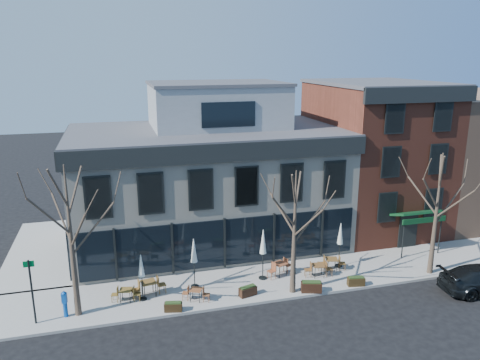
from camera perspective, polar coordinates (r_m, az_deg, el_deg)
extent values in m
plane|color=black|center=(29.81, -1.90, -10.97)|extent=(120.00, 120.00, 0.00)
cube|color=gray|center=(28.81, 5.57, -11.84)|extent=(33.50, 4.70, 0.15)
cube|color=gray|center=(34.97, -22.79, -8.01)|extent=(4.50, 12.00, 0.15)
cube|color=beige|center=(32.95, -4.00, -0.97)|extent=(18.00, 10.00, 8.00)
cube|color=#47474C|center=(32.07, -4.13, 6.00)|extent=(18.30, 10.30, 0.30)
cube|color=black|center=(27.24, -1.97, 3.35)|extent=(18.30, 0.25, 1.10)
cube|color=black|center=(31.69, -20.54, 4.05)|extent=(0.25, 10.30, 1.10)
cube|color=black|center=(28.97, -1.90, -7.64)|extent=(17.20, 0.12, 3.00)
cube|color=black|center=(32.20, -19.65, -6.17)|extent=(0.12, 7.50, 3.00)
cube|color=gray|center=(33.04, -2.81, 9.00)|extent=(9.00, 6.50, 3.00)
cube|color=brown|center=(37.29, 15.94, 2.75)|extent=(8.00, 10.00, 11.00)
cube|color=#47474C|center=(36.57, 16.58, 11.27)|extent=(8.20, 10.20, 0.25)
cube|color=black|center=(32.37, 21.31, 9.66)|extent=(8.20, 0.25, 1.00)
cube|color=#0B3317|center=(33.28, 20.79, -3.77)|extent=(3.20, 1.66, 0.67)
cube|color=black|center=(34.42, 19.76, -5.97)|extent=(1.40, 0.10, 2.50)
cube|color=#8C664C|center=(44.11, 26.43, 2.92)|extent=(12.00, 12.00, 10.00)
cone|color=#382B21|center=(24.67, -19.85, -7.20)|extent=(0.34, 0.34, 7.92)
cylinder|color=#382B21|center=(24.56, -17.45, -5.65)|extent=(2.23, 0.50, 2.48)
cylinder|color=#382B21|center=(25.27, -20.94, -4.27)|extent=(1.03, 2.05, 2.14)
cylinder|color=#382B21|center=(23.95, -22.24, -4.15)|extent=(1.80, 0.75, 2.21)
cylinder|color=#382B21|center=(23.40, -19.12, -5.86)|extent=(1.03, 2.04, 2.28)
cone|color=#382B21|center=(25.77, 6.64, -6.45)|extent=(0.34, 0.34, 7.04)
cylinder|color=#382B21|center=(26.09, 8.48, -5.06)|extent=(2.00, 0.46, 2.21)
cylinder|color=#382B21|center=(26.06, 5.17, -4.01)|extent=(0.93, 1.84, 1.91)
cylinder|color=#382B21|center=(24.80, 5.36, -3.91)|extent=(1.61, 0.68, 1.97)
cylinder|color=#382B21|center=(24.89, 8.29, -5.24)|extent=(0.93, 1.83, 2.03)
cone|color=#382B21|center=(30.11, 22.79, -3.93)|extent=(0.34, 0.34, 7.48)
cylinder|color=#382B21|center=(30.70, 24.18, -2.67)|extent=(2.12, 0.48, 2.35)
cylinder|color=#382B21|center=(30.26, 21.29, -1.75)|extent=(0.98, 1.94, 2.03)
cylinder|color=#382B21|center=(28.99, 22.19, -1.54)|extent=(1.71, 0.71, 2.09)
cylinder|color=#382B21|center=(29.44, 24.69, -2.73)|extent=(0.98, 1.94, 2.16)
cylinder|color=black|center=(25.57, -24.01, -12.39)|extent=(0.10, 0.10, 3.40)
cube|color=#005926|center=(24.94, -24.38, -9.31)|extent=(0.50, 0.04, 0.30)
cylinder|color=#0C459C|center=(26.20, -20.50, -14.58)|extent=(0.22, 0.22, 0.77)
cube|color=#0C459C|center=(25.89, -20.64, -13.30)|extent=(0.29, 0.26, 0.55)
cone|color=#0C459C|center=(25.74, -20.70, -12.65)|extent=(0.29, 0.29, 0.13)
cube|color=brown|center=(26.57, -13.76, -12.88)|extent=(0.76, 0.76, 0.04)
cylinder|color=black|center=(26.56, -14.38, -13.77)|extent=(0.04, 0.04, 0.66)
cylinder|color=black|center=(26.46, -13.26, -13.80)|extent=(0.04, 0.04, 0.66)
cylinder|color=black|center=(27.00, -14.17, -13.25)|extent=(0.04, 0.04, 0.66)
cylinder|color=black|center=(26.90, -13.07, -13.28)|extent=(0.04, 0.04, 0.66)
cube|color=brown|center=(26.79, -11.10, -12.11)|extent=(0.91, 0.91, 0.04)
cylinder|color=black|center=(26.65, -11.55, -13.30)|extent=(0.04, 0.04, 0.81)
cylinder|color=black|center=(26.78, -10.22, -13.08)|extent=(0.04, 0.04, 0.81)
cylinder|color=black|center=(27.19, -11.88, -12.71)|extent=(0.04, 0.04, 0.81)
cylinder|color=black|center=(27.32, -10.58, -12.50)|extent=(0.04, 0.04, 0.81)
cube|color=brown|center=(26.02, -5.41, -13.16)|extent=(0.82, 0.82, 0.04)
cylinder|color=black|center=(26.03, -6.07, -14.00)|extent=(0.04, 0.04, 0.64)
cylinder|color=black|center=(25.92, -4.98, -14.11)|extent=(0.04, 0.04, 0.64)
cylinder|color=black|center=(26.45, -5.79, -13.49)|extent=(0.04, 0.04, 0.64)
cylinder|color=black|center=(26.34, -4.71, -13.59)|extent=(0.04, 0.04, 0.64)
cube|color=brown|center=(28.66, 4.87, -10.11)|extent=(0.97, 0.97, 0.04)
cylinder|color=black|center=(28.45, 4.84, -11.17)|extent=(0.04, 0.04, 0.76)
cylinder|color=black|center=(28.82, 5.70, -10.83)|extent=(0.04, 0.04, 0.76)
cylinder|color=black|center=(28.83, 4.01, -10.78)|extent=(0.04, 0.04, 0.76)
cylinder|color=black|center=(29.20, 4.87, -10.45)|extent=(0.04, 0.04, 0.76)
cube|color=brown|center=(28.83, 9.56, -10.20)|extent=(0.80, 0.80, 0.04)
cylinder|color=black|center=(28.68, 9.13, -11.14)|extent=(0.04, 0.04, 0.71)
cylinder|color=black|center=(28.83, 10.22, -11.05)|extent=(0.04, 0.04, 0.71)
cylinder|color=black|center=(29.16, 8.85, -10.66)|extent=(0.04, 0.04, 0.71)
cylinder|color=black|center=(29.30, 9.92, -10.58)|extent=(0.04, 0.04, 0.71)
cube|color=brown|center=(29.76, 11.13, -9.43)|extent=(0.86, 0.86, 0.04)
cylinder|color=black|center=(29.61, 10.67, -10.33)|extent=(0.04, 0.04, 0.72)
cylinder|color=black|center=(29.72, 11.74, -10.29)|extent=(0.04, 0.04, 0.72)
cylinder|color=black|center=(30.11, 10.46, -9.88)|extent=(0.04, 0.04, 0.72)
cylinder|color=black|center=(30.22, 11.52, -9.84)|extent=(0.04, 0.04, 0.72)
cylinder|color=black|center=(26.83, -11.73, -14.01)|extent=(0.42, 0.42, 0.06)
cylinder|color=black|center=(26.36, -11.85, -12.05)|extent=(0.05, 0.05, 2.11)
cone|color=silver|center=(25.94, -11.96, -10.17)|extent=(0.35, 0.35, 1.25)
cylinder|color=black|center=(27.71, -5.53, -12.75)|extent=(0.47, 0.47, 0.06)
cylinder|color=black|center=(27.19, -5.59, -10.61)|extent=(0.05, 0.05, 2.36)
cone|color=silver|center=(26.75, -5.65, -8.54)|extent=(0.39, 0.39, 1.39)
cylinder|color=black|center=(28.53, 2.78, -11.83)|extent=(0.50, 0.50, 0.07)
cylinder|color=black|center=(28.00, 2.81, -9.63)|extent=(0.06, 0.06, 2.48)
cone|color=silver|center=(27.55, 2.84, -7.50)|extent=(0.41, 0.41, 1.46)
cylinder|color=black|center=(30.66, 11.92, -10.16)|extent=(0.46, 0.46, 0.06)
cylinder|color=black|center=(30.21, 12.03, -8.25)|extent=(0.05, 0.05, 2.29)
cone|color=silver|center=(29.82, 12.14, -6.41)|extent=(0.37, 0.37, 1.35)
cube|color=black|center=(25.41, -8.14, -15.08)|extent=(0.98, 0.56, 0.46)
cube|color=#1E3314|center=(25.29, -8.16, -14.60)|extent=(0.87, 0.47, 0.07)
cube|color=black|center=(26.59, 0.96, -13.42)|extent=(1.07, 0.66, 0.50)
cube|color=#1E3314|center=(26.46, 0.96, -12.90)|extent=(0.95, 0.55, 0.08)
cube|color=black|center=(27.23, 8.69, -12.78)|extent=(1.22, 0.76, 0.57)
cube|color=#1E3314|center=(27.09, 8.72, -12.20)|extent=(1.09, 0.64, 0.09)
cube|color=#2F220F|center=(28.42, 13.96, -11.92)|extent=(1.03, 0.56, 0.49)
cube|color=#1E3314|center=(28.30, 14.00, -11.45)|extent=(0.92, 0.47, 0.08)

